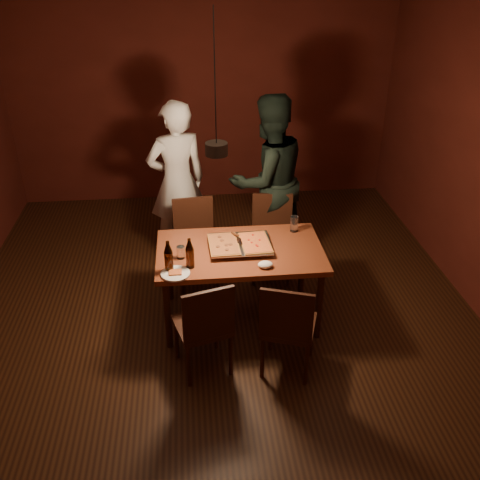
{
  "coord_description": "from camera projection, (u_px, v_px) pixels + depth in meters",
  "views": [
    {
      "loc": [
        -0.22,
        -4.03,
        3.18
      ],
      "look_at": [
        0.2,
        0.12,
        0.85
      ],
      "focal_mm": 40.0,
      "sensor_mm": 36.0,
      "label": 1
    }
  ],
  "objects": [
    {
      "name": "diner_white",
      "position": [
        177.0,
        182.0,
        5.81
      ],
      "size": [
        0.76,
        0.61,
        1.79
      ],
      "primitive_type": "imported",
      "rotation": [
        0.0,
        0.0,
        3.46
      ],
      "color": "silver",
      "rests_on": "floor"
    },
    {
      "name": "water_glass_left",
      "position": [
        181.0,
        252.0,
        4.67
      ],
      "size": [
        0.07,
        0.07,
        0.11
      ],
      "primitive_type": "cylinder",
      "color": "silver",
      "rests_on": "dining_table"
    },
    {
      "name": "chair_near_right",
      "position": [
        288.0,
        322.0,
        4.25
      ],
      "size": [
        0.53,
        0.53,
        0.49
      ],
      "rotation": [
        0.0,
        0.0,
        -0.33
      ],
      "color": "#38190F",
      "rests_on": "floor"
    },
    {
      "name": "pendant_lamp",
      "position": [
        216.0,
        148.0,
        4.21
      ],
      "size": [
        0.18,
        0.18,
        1.1
      ],
      "color": "black",
      "rests_on": "ceiling"
    },
    {
      "name": "chair_far_right",
      "position": [
        272.0,
        229.0,
        5.62
      ],
      "size": [
        0.48,
        0.48,
        0.49
      ],
      "rotation": [
        0.0,
        0.0,
        2.99
      ],
      "color": "#38190F",
      "rests_on": "floor"
    },
    {
      "name": "beer_bottle_a",
      "position": [
        168.0,
        256.0,
        4.45
      ],
      "size": [
        0.07,
        0.07,
        0.28
      ],
      "color": "black",
      "rests_on": "dining_table"
    },
    {
      "name": "chair_far_left",
      "position": [
        195.0,
        233.0,
        5.54
      ],
      "size": [
        0.46,
        0.46,
        0.49
      ],
      "rotation": [
        0.0,
        0.0,
        3.25
      ],
      "color": "#38190F",
      "rests_on": "floor"
    },
    {
      "name": "beer_bottle_b",
      "position": [
        190.0,
        253.0,
        4.5
      ],
      "size": [
        0.07,
        0.07,
        0.27
      ],
      "color": "black",
      "rests_on": "dining_table"
    },
    {
      "name": "dining_table",
      "position": [
        240.0,
        257.0,
        4.86
      ],
      "size": [
        1.5,
        0.9,
        0.75
      ],
      "color": "brown",
      "rests_on": "floor"
    },
    {
      "name": "plate_slice",
      "position": [
        175.0,
        274.0,
        4.46
      ],
      "size": [
        0.24,
        0.24,
        0.03
      ],
      "color": "white",
      "rests_on": "dining_table"
    },
    {
      "name": "room_shell",
      "position": [
        217.0,
        190.0,
        4.38
      ],
      "size": [
        6.0,
        6.0,
        6.0
      ],
      "color": "#3A200F",
      "rests_on": "ground"
    },
    {
      "name": "pizza_cheese",
      "position": [
        255.0,
        243.0,
        4.82
      ],
      "size": [
        0.28,
        0.42,
        0.02
      ],
      "primitive_type": "cube",
      "rotation": [
        0.0,
        0.0,
        0.07
      ],
      "color": "gold",
      "rests_on": "pizza_tray"
    },
    {
      "name": "pizza_tray",
      "position": [
        240.0,
        246.0,
        4.83
      ],
      "size": [
        0.58,
        0.48,
        0.05
      ],
      "primitive_type": "cube",
      "rotation": [
        0.0,
        0.0,
        0.06
      ],
      "color": "silver",
      "rests_on": "dining_table"
    },
    {
      "name": "napkin",
      "position": [
        265.0,
        265.0,
        4.55
      ],
      "size": [
        0.13,
        0.1,
        0.05
      ],
      "primitive_type": "ellipsoid",
      "color": "white",
      "rests_on": "dining_table"
    },
    {
      "name": "diner_dark",
      "position": [
        268.0,
        181.0,
        5.75
      ],
      "size": [
        1.12,
        1.01,
        1.87
      ],
      "primitive_type": "imported",
      "rotation": [
        0.0,
        0.0,
        3.56
      ],
      "color": "black",
      "rests_on": "floor"
    },
    {
      "name": "pizza_meat",
      "position": [
        224.0,
        244.0,
        4.79
      ],
      "size": [
        0.28,
        0.43,
        0.02
      ],
      "primitive_type": "cube",
      "rotation": [
        0.0,
        0.0,
        0.04
      ],
      "color": "maroon",
      "rests_on": "pizza_tray"
    },
    {
      "name": "chair_near_left",
      "position": [
        205.0,
        321.0,
        4.25
      ],
      "size": [
        0.52,
        0.52,
        0.49
      ],
      "rotation": [
        0.0,
        0.0,
        0.28
      ],
      "color": "#38190F",
      "rests_on": "floor"
    },
    {
      "name": "water_glass_right",
      "position": [
        294.0,
        224.0,
        5.09
      ],
      "size": [
        0.08,
        0.08,
        0.16
      ],
      "primitive_type": "cylinder",
      "color": "silver",
      "rests_on": "dining_table"
    },
    {
      "name": "spatula",
      "position": [
        241.0,
        241.0,
        4.83
      ],
      "size": [
        0.18,
        0.26,
        0.04
      ],
      "primitive_type": null,
      "rotation": [
        0.0,
        0.0,
        0.42
      ],
      "color": "silver",
      "rests_on": "pizza_tray"
    }
  ]
}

